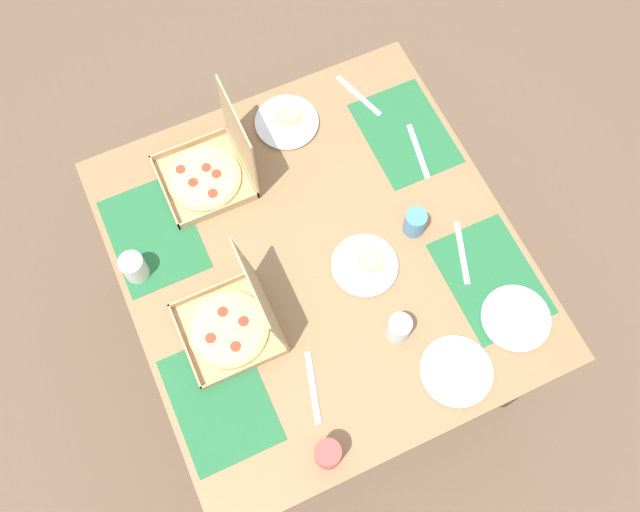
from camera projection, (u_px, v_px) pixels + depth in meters
ground_plane at (320, 327)px, 2.83m from camera, size 6.00×6.00×0.00m
dining_table at (320, 269)px, 2.22m from camera, size 1.26×1.19×0.77m
placemat_near_left at (154, 234)px, 2.14m from camera, size 0.36×0.26×0.00m
placemat_near_right at (220, 400)px, 1.95m from camera, size 0.36×0.26×0.00m
placemat_far_left at (405, 133)px, 2.28m from camera, size 0.36×0.26×0.00m
placemat_far_right at (491, 278)px, 2.09m from camera, size 0.36×0.26×0.00m
pizza_box_edge_far at (235, 322)px, 1.98m from camera, size 0.27×0.28×0.31m
pizza_box_corner_right at (212, 169)px, 2.17m from camera, size 0.27×0.28×0.31m
plate_middle at (515, 319)px, 2.03m from camera, size 0.21×0.21×0.02m
plate_near_left at (365, 265)px, 2.09m from camera, size 0.21×0.21×0.03m
plate_far_left at (287, 122)px, 2.29m from camera, size 0.21×0.21×0.03m
plate_far_right at (456, 372)px, 1.97m from camera, size 0.21×0.21×0.02m
cup_spare at (415, 223)px, 2.11m from camera, size 0.07×0.07×0.09m
cup_red at (134, 267)px, 2.05m from camera, size 0.07×0.07×0.10m
cup_dark at (328, 454)px, 1.84m from camera, size 0.07×0.07×0.11m
cup_clear_right at (399, 328)px, 1.98m from camera, size 0.07×0.07×0.09m
knife_by_near_left at (359, 96)px, 2.33m from camera, size 0.21×0.08×0.00m
knife_by_near_right at (418, 151)px, 2.25m from camera, size 0.21×0.06×0.00m
knife_by_far_left at (313, 387)px, 1.96m from camera, size 0.21×0.07×0.00m
knife_by_far_right at (462, 253)px, 2.11m from camera, size 0.20×0.09×0.00m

